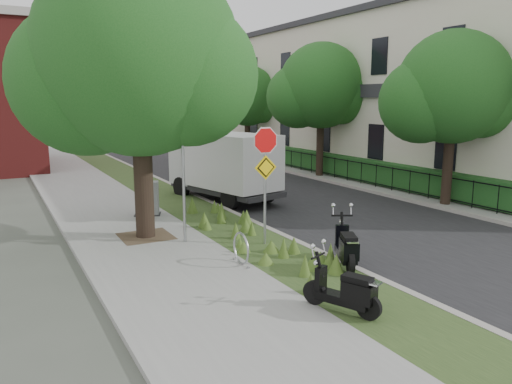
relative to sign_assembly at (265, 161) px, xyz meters
The scene contains 21 objects.
ground 2.78m from the sign_assembly, 22.62° to the right, with size 120.00×120.00×0.00m, color #4C5147.
sidewalk_near 10.10m from the sign_assembly, 106.84° to the left, with size 3.50×60.00×0.12m, color gray.
verge 9.69m from the sign_assembly, 90.61° to the left, with size 2.00×60.00×0.12m, color #29411C.
kerb_near 9.73m from the sign_assembly, 84.54° to the left, with size 0.20×60.00×0.13m, color #9E9991.
road 10.65m from the sign_assembly, 64.96° to the left, with size 7.00×60.00×0.01m, color black.
kerb_far 12.50m from the sign_assembly, 50.01° to the left, with size 0.20×60.00×0.13m, color #9E9991.
footpath_far 13.64m from the sign_assembly, 44.45° to the left, with size 3.20×60.00×0.12m, color gray.
street_tree_main 4.30m from the sign_assembly, 139.63° to the left, with size 6.21×5.54×7.66m.
bare_post 2.18m from the sign_assembly, 145.95° to the left, with size 0.08×0.08×4.00m.
bike_hoop 2.54m from the sign_assembly, 137.69° to the right, with size 0.06×0.78×0.77m.
sign_assembly is the anchor object (origin of this frame).
fence_far 12.86m from the sign_assembly, 47.60° to the left, with size 0.04×24.00×1.00m.
hedge_far 13.34m from the sign_assembly, 45.36° to the left, with size 1.00×24.00×1.10m, color #19481B.
terrace_houses 16.07m from the sign_assembly, 36.15° to the left, with size 7.40×26.40×8.20m.
far_tree_a 8.66m from the sign_assembly, ahead, with size 4.60×4.10×6.22m.
far_tree_b 12.78m from the sign_assembly, 48.62° to the left, with size 4.83×4.31×6.56m.
far_tree_c 19.42m from the sign_assembly, 64.46° to the left, with size 4.37×3.89×5.93m.
scooter_near 5.01m from the sign_assembly, 100.29° to the right, with size 0.77×1.46×0.74m.
scooter_far 3.21m from the sign_assembly, 74.33° to the right, with size 0.92×1.57×0.81m.
box_truck 6.50m from the sign_assembly, 74.64° to the left, with size 3.05×5.27×2.24m.
utility_cabinet 5.41m from the sign_assembly, 110.46° to the left, with size 0.98×0.83×1.12m.
Camera 1 is at (-7.64, -10.60, 3.89)m, focal length 35.00 mm.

